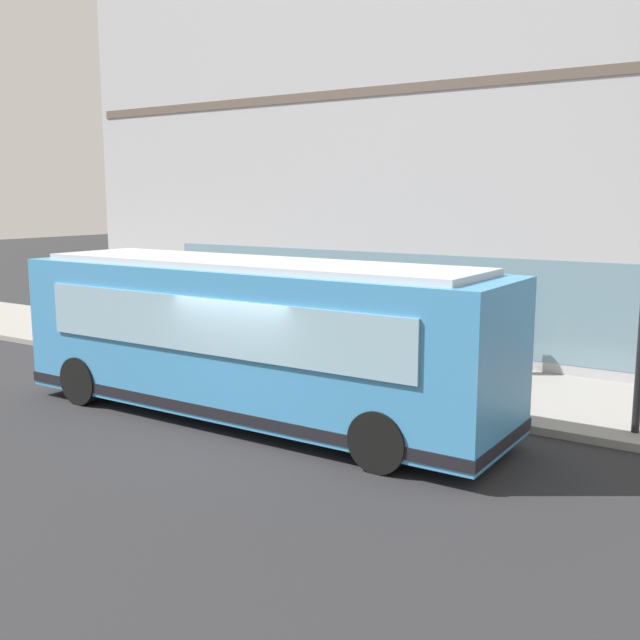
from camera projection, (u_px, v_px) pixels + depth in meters
ground at (257, 431)px, 13.58m from camera, size 120.00×120.00×0.00m
sidewalk_curb at (382, 376)px, 17.45m from camera, size 4.26×40.00×0.15m
building_corner at (492, 127)px, 21.74m from camera, size 8.71×23.75×12.56m
city_bus_nearside at (252, 340)px, 14.10m from camera, size 2.64×10.05×3.07m
fire_hydrant at (458, 387)px, 14.71m from camera, size 0.35×0.35×0.74m
pedestrian_near_hydrant at (506, 336)px, 17.17m from camera, size 0.32×0.32×1.58m
pedestrian_near_building_entrance at (285, 331)px, 17.78m from camera, size 0.32×0.32×1.59m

